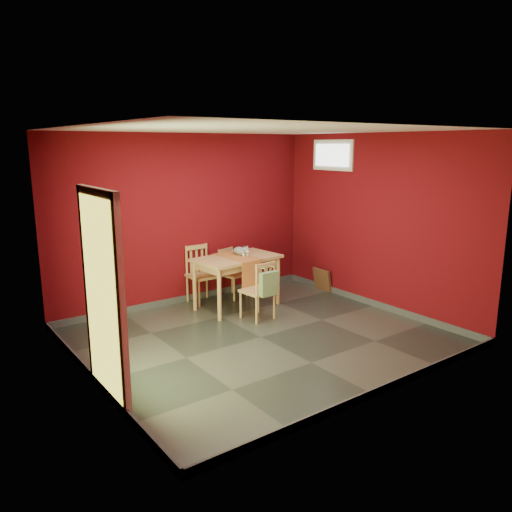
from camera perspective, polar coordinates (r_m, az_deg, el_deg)
ground at (r=6.77m, az=0.55°, el=-9.25°), size 4.50×4.50×0.00m
room_shell at (r=6.75m, az=0.56°, el=-8.85°), size 4.50×4.50×4.50m
doorway at (r=5.07m, az=-17.20°, el=-3.93°), size 0.06×1.01×2.13m
window at (r=8.50m, az=8.75°, el=11.33°), size 0.05×0.90×0.50m
outlet_plate at (r=9.10m, az=1.13°, el=-1.50°), size 0.08×0.02×0.12m
dining_table at (r=7.77m, az=-2.20°, el=-0.82°), size 1.37×0.87×0.82m
table_runner at (r=7.65m, az=-1.64°, el=-0.72°), size 0.45×0.83×0.40m
chair_far_left at (r=8.15m, az=-6.27°, el=-1.99°), size 0.44×0.44×0.93m
chair_far_right at (r=8.41m, az=-2.84°, el=-1.88°), size 0.47×0.47×0.82m
chair_near at (r=7.30m, az=0.38°, el=-3.87°), size 0.45×0.45×0.88m
tote_bag at (r=7.10m, az=1.50°, el=-3.19°), size 0.29×0.18×0.42m
cat at (r=7.86m, az=-1.79°, el=0.76°), size 0.24×0.38×0.18m
picture_frame at (r=8.87m, az=7.57°, el=-2.70°), size 0.13×0.39×0.39m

